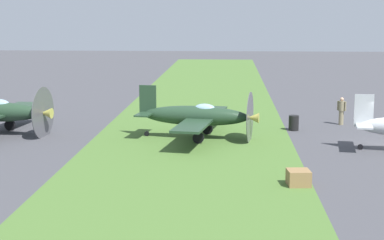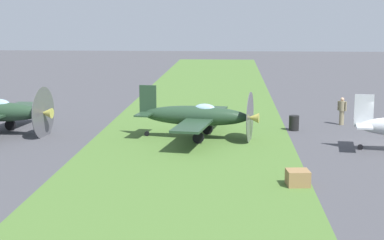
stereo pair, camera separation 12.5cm
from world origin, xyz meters
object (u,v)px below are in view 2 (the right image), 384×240
ground_crew_chief (342,110)px  fuel_drum (294,123)px  airplane_wingman (198,116)px  supply_crate (298,178)px

ground_crew_chief → fuel_drum: 3.81m
airplane_wingman → fuel_drum: size_ratio=9.59×
airplane_wingman → fuel_drum: airplane_wingman is taller
fuel_drum → ground_crew_chief: bearing=123.2°
airplane_wingman → supply_crate: size_ratio=9.59×
airplane_wingman → ground_crew_chief: bearing=127.9°
ground_crew_chief → fuel_drum: bearing=73.5°
ground_crew_chief → supply_crate: (14.02, -4.18, -0.59)m
airplane_wingman → fuel_drum: (-2.73, 5.59, -0.83)m
fuel_drum → supply_crate: (11.94, -1.02, -0.13)m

